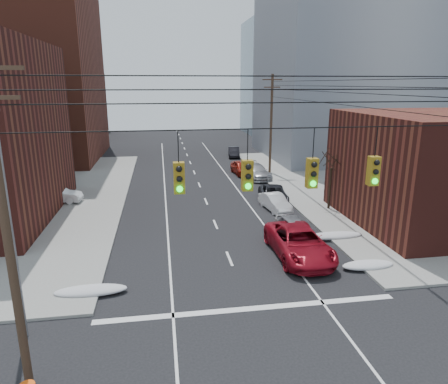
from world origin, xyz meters
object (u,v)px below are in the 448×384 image
object	(u,v)px
parked_car_d	(256,171)
lot_car_a	(57,195)
lot_car_b	(49,182)
parked_car_c	(273,194)
parked_car_f	(234,152)
parked_car_e	(241,168)
red_pickup	(299,243)
parked_car_b	(275,202)
parked_car_a	(295,228)

from	to	relation	value
parked_car_d	lot_car_a	distance (m)	20.16
lot_car_a	lot_car_b	world-z (taller)	same
parked_car_c	parked_car_d	distance (m)	8.85
parked_car_f	parked_car_e	bearing A→B (deg)	-88.28
parked_car_c	lot_car_a	distance (m)	18.52
parked_car_c	parked_car_d	size ratio (longest dim) A/B	0.90
parked_car_e	lot_car_b	xyz separation A→B (m)	(-19.80, -4.03, 0.05)
lot_car_a	parked_car_e	bearing A→B (deg)	-57.77
lot_car_b	parked_car_c	bearing A→B (deg)	-97.97
parked_car_c	parked_car_f	size ratio (longest dim) A/B	1.14
red_pickup	parked_car_b	xyz separation A→B (m)	(1.15, 9.03, -0.22)
parked_car_d	lot_car_b	size ratio (longest dim) A/B	1.13
parked_car_a	lot_car_b	distance (m)	24.93
lot_car_a	parked_car_d	bearing A→B (deg)	-65.03
parked_car_d	parked_car_e	world-z (taller)	parked_car_d
parked_car_b	parked_car_d	xyz separation A→B (m)	(1.12, 11.25, 0.12)
parked_car_f	red_pickup	bearing A→B (deg)	-86.22
parked_car_a	parked_car_e	xyz separation A→B (m)	(0.43, 19.73, 0.04)
parked_car_d	lot_car_a	bearing A→B (deg)	-167.23
red_pickup	parked_car_a	distance (m)	2.91
parked_car_a	parked_car_c	distance (m)	8.69
red_pickup	lot_car_a	size ratio (longest dim) A/B	1.57
lot_car_a	lot_car_b	size ratio (longest dim) A/B	0.84
parked_car_f	parked_car_b	bearing A→B (deg)	-84.96
parked_car_b	parked_car_e	size ratio (longest dim) A/B	0.90
lot_car_a	parked_car_a	bearing A→B (deg)	-116.22
parked_car_c	parked_car_e	distance (m)	11.11
red_pickup	parked_car_d	bearing A→B (deg)	83.53
parked_car_a	parked_car_f	bearing A→B (deg)	82.71
parked_car_d	lot_car_a	world-z (taller)	parked_car_d
parked_car_d	parked_car_e	bearing A→B (deg)	110.10
parked_car_b	parked_car_f	size ratio (longest dim) A/B	0.95
parked_car_c	lot_car_a	size ratio (longest dim) A/B	1.21
parked_car_c	red_pickup	bearing A→B (deg)	-90.51
parked_car_b	lot_car_b	bearing A→B (deg)	146.53
parked_car_c	lot_car_b	bearing A→B (deg)	168.79
red_pickup	lot_car_a	world-z (taller)	red_pickup
parked_car_f	lot_car_b	xyz separation A→B (m)	(-20.96, -15.14, 0.11)
parked_car_c	lot_car_b	world-z (taller)	lot_car_b
lot_car_a	lot_car_b	distance (m)	5.38
parked_car_b	lot_car_a	size ratio (longest dim) A/B	1.00
red_pickup	lot_car_a	xyz separation A→B (m)	(-16.71, 13.51, -0.07)
parked_car_d	lot_car_b	distance (m)	21.03
parked_car_a	red_pickup	bearing A→B (deg)	-108.10
red_pickup	lot_car_b	world-z (taller)	red_pickup
parked_car_e	parked_car_f	bearing A→B (deg)	79.40
parked_car_a	parked_car_f	distance (m)	30.88
parked_car_a	lot_car_a	bearing A→B (deg)	144.09
red_pickup	parked_car_a	world-z (taller)	red_pickup
parked_car_b	parked_car_a	bearing A→B (deg)	-102.15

